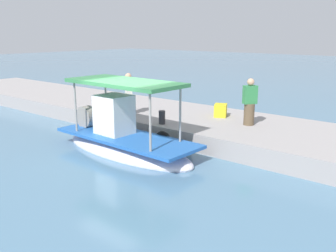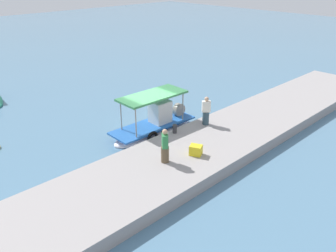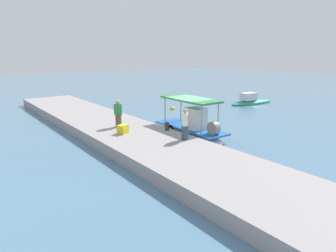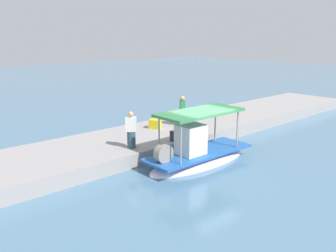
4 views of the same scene
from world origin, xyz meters
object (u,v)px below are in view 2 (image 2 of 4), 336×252
Objects in this scene: fisherman_by_crate at (206,112)px; cargo_crate at (196,150)px; fisherman_near_bollard at (165,147)px; mooring_bollard at (175,129)px; main_fishing_boat at (155,126)px.

cargo_crate is at bearing -146.76° from fisherman_by_crate.
fisherman_near_bollard is 1.00× the size of fisherman_by_crate.
mooring_bollard is at bearing 169.14° from fisherman_by_crate.
fisherman_near_bollard is 4.89m from fisherman_by_crate.
mooring_bollard is 0.85× the size of cargo_crate.
fisherman_near_bollard is at bearing 160.34° from cargo_crate.
mooring_bollard is at bearing 68.11° from cargo_crate.
main_fishing_boat is 3.15m from fisherman_by_crate.
fisherman_near_bollard is at bearing -143.20° from mooring_bollard.
main_fishing_boat is 4.43m from cargo_crate.
cargo_crate is at bearing -104.57° from main_fishing_boat.
fisherman_near_bollard is 3.20m from mooring_bollard.
mooring_bollard is 2.64m from cargo_crate.
fisherman_by_crate is at bearing 17.68° from fisherman_near_bollard.
fisherman_by_crate is (4.66, 1.48, -0.00)m from fisherman_near_bollard.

